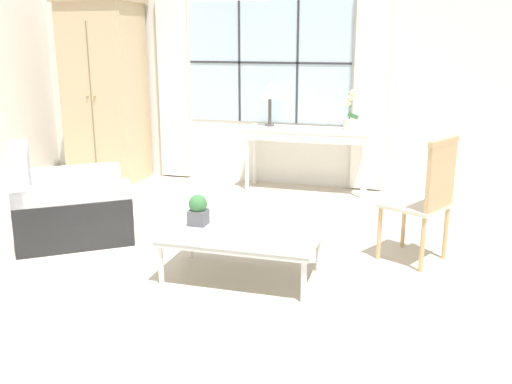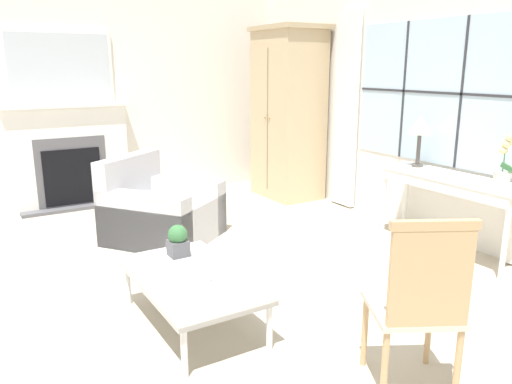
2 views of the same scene
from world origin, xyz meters
name	(u,v)px [view 2 (image 2 of 2)]	position (x,y,z in m)	size (l,w,h in m)	color
ground_plane	(151,295)	(0.00, 0.00, 0.00)	(14.00, 14.00, 0.00)	#B2A893
wall_back_windowed	(433,100)	(0.00, 3.02, 1.38)	(7.20, 0.14, 2.80)	silver
wall_left	(110,92)	(-3.03, 0.60, 1.40)	(0.06, 7.20, 2.80)	silver
fireplace	(69,149)	(-2.91, 0.02, 0.73)	(0.34, 1.48, 2.13)	#515156
armoire	(288,113)	(-1.99, 2.63, 1.11)	(0.95, 0.69, 2.21)	tan
console_table	(452,185)	(0.54, 2.74, 0.65)	(1.43, 0.40, 0.74)	white
table_lamp	(420,127)	(0.08, 2.78, 1.14)	(0.23, 0.23, 0.52)	#4C4742
potted_orchid	(504,166)	(1.02, 2.74, 0.90)	(0.17, 0.13, 0.45)	#BCB7AD
armchair_upholstered	(161,213)	(-1.20, 0.55, 0.27)	(1.32, 1.31, 0.84)	#B2B2B7
side_chair_wooden	(420,298)	(1.88, 0.80, 0.57)	(0.59, 0.59, 1.01)	beige
coffee_table	(192,280)	(0.58, 0.10, 0.33)	(1.15, 0.67, 0.37)	silver
potted_plant_small	(178,240)	(0.21, 0.16, 0.48)	(0.14, 0.14, 0.24)	#4C4C51
pillar_candle	(203,275)	(0.75, 0.11, 0.43)	(0.12, 0.12, 0.15)	silver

